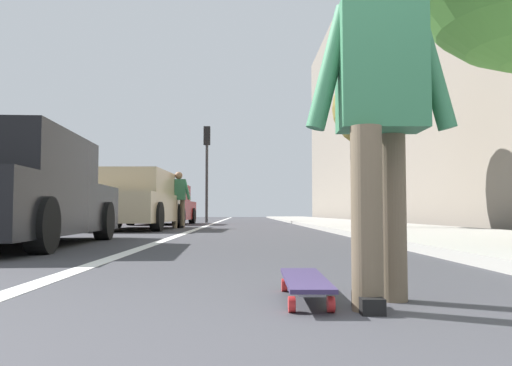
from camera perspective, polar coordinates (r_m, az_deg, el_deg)
The scene contains 12 objects.
ground_plane at distance 11.11m, azimuth -0.97°, elevation -5.50°, with size 80.00×80.00×0.00m, color #38383D.
lane_stripe_white at distance 21.14m, azimuth -4.63°, elevation -4.42°, with size 52.00×0.16×0.01m, color silver.
sidewalk_curb at distance 19.41m, azimuth 9.04°, elevation -4.36°, with size 52.00×3.20×0.10m, color #9E9B93.
building_facade at distance 24.65m, azimuth 13.62°, elevation 10.83°, with size 40.00×1.20×12.80m, color slate.
skateboard at distance 2.61m, azimuth 5.39°, elevation -10.71°, with size 0.84×0.22×0.11m.
skater_person at distance 2.55m, azimuth 13.48°, elevation 8.23°, with size 0.46×0.72×1.64m.
parked_car_near at distance 7.47m, azimuth -25.44°, elevation -0.94°, with size 4.64×2.14×1.46m.
parked_car_mid at distance 13.68m, azimuth -13.21°, elevation -1.94°, with size 4.64×2.10×1.50m.
parked_car_far at distance 19.52m, azimuth -10.13°, elevation -2.44°, with size 4.36×2.11×1.47m.
traffic_light at distance 22.57m, azimuth -5.42°, elevation 2.97°, with size 0.33×0.28×4.16m.
street_tree_mid at distance 12.78m, azimuth 12.72°, elevation 7.97°, with size 1.94×1.94×3.91m.
pedestrian_distant at distance 14.64m, azimuth -8.48°, elevation -1.40°, with size 0.44×0.69×1.57m.
Camera 1 is at (-1.10, 0.04, 0.43)m, focal length 36.44 mm.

